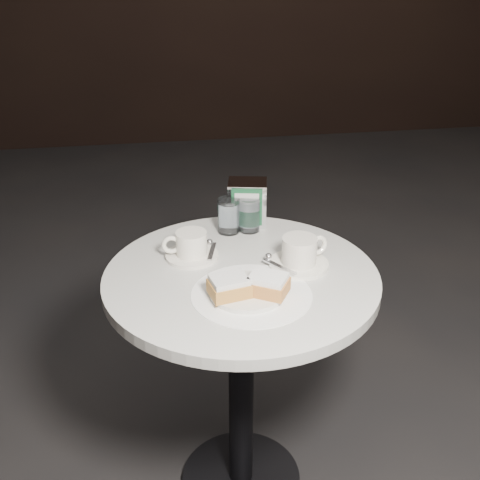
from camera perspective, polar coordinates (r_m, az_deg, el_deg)
name	(u,v)px	position (r m, az deg, el deg)	size (l,w,h in m)	color
cafe_table	(241,337)	(1.63, 0.11, -9.22)	(0.70, 0.70, 0.74)	black
sugar_spill	(251,294)	(1.44, 1.09, -5.16)	(0.29, 0.29, 0.00)	white
beignet_plate	(248,288)	(1.42, 0.76, -4.59)	(0.20, 0.20, 0.06)	silver
coffee_cup_left	(191,247)	(1.59, -4.67, -0.62)	(0.15, 0.14, 0.07)	white
coffee_cup_right	(300,254)	(1.55, 5.67, -1.32)	(0.20, 0.20, 0.08)	white
water_glass_left	(229,216)	(1.72, -1.09, 2.28)	(0.07, 0.07, 0.10)	silver
water_glass_right	(249,215)	(1.73, 0.87, 2.39)	(0.08, 0.08, 0.10)	white
napkin_dispenser	(247,202)	(1.77, 0.70, 3.58)	(0.13, 0.11, 0.13)	silver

